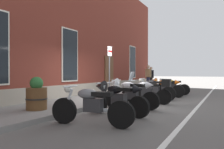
{
  "coord_description": "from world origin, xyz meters",
  "views": [
    {
      "loc": [
        -8.91,
        -4.19,
        1.27
      ],
      "look_at": [
        0.62,
        0.61,
        1.18
      ],
      "focal_mm": 36.95,
      "sensor_mm": 36.0,
      "label": 1
    }
  ],
  "objects_px": {
    "motorcycle_silver_touring": "(149,90)",
    "barrel_planter": "(37,96)",
    "motorcycle_black_naked": "(153,89)",
    "pedestrian_tan_coat": "(148,75)",
    "motorcycle_grey_naked": "(91,106)",
    "pedestrian_dark_jacket": "(151,76)",
    "motorcycle_yellow_naked": "(171,87)",
    "parking_sign": "(109,64)",
    "motorcycle_black_sport": "(115,96)",
    "motorcycle_orange_sport": "(164,86)",
    "motorcycle_white_sport": "(128,92)"
  },
  "relations": [
    {
      "from": "motorcycle_silver_touring",
      "to": "barrel_planter",
      "type": "bearing_deg",
      "value": 147.62
    },
    {
      "from": "motorcycle_black_naked",
      "to": "pedestrian_tan_coat",
      "type": "bearing_deg",
      "value": 19.97
    },
    {
      "from": "motorcycle_grey_naked",
      "to": "pedestrian_dark_jacket",
      "type": "xyz_separation_m",
      "value": [
        11.51,
        2.07,
        0.52
      ]
    },
    {
      "from": "motorcycle_yellow_naked",
      "to": "pedestrian_dark_jacket",
      "type": "bearing_deg",
      "value": 35.86
    },
    {
      "from": "motorcycle_grey_naked",
      "to": "barrel_planter",
      "type": "distance_m",
      "value": 2.4
    },
    {
      "from": "motorcycle_black_naked",
      "to": "barrel_planter",
      "type": "bearing_deg",
      "value": 157.33
    },
    {
      "from": "motorcycle_grey_naked",
      "to": "motorcycle_black_naked",
      "type": "distance_m",
      "value": 5.7
    },
    {
      "from": "pedestrian_tan_coat",
      "to": "parking_sign",
      "type": "xyz_separation_m",
      "value": [
        -5.9,
        -0.02,
        0.6
      ]
    },
    {
      "from": "motorcycle_black_naked",
      "to": "motorcycle_yellow_naked",
      "type": "height_order",
      "value": "motorcycle_black_naked"
    },
    {
      "from": "motorcycle_black_sport",
      "to": "parking_sign",
      "type": "bearing_deg",
      "value": 29.92
    },
    {
      "from": "motorcycle_black_naked",
      "to": "motorcycle_black_sport",
      "type": "bearing_deg",
      "value": -178.56
    },
    {
      "from": "motorcycle_yellow_naked",
      "to": "motorcycle_grey_naked",
      "type": "bearing_deg",
      "value": 179.86
    },
    {
      "from": "motorcycle_black_sport",
      "to": "motorcycle_orange_sport",
      "type": "bearing_deg",
      "value": -0.08
    },
    {
      "from": "motorcycle_yellow_naked",
      "to": "parking_sign",
      "type": "relative_size",
      "value": 0.85
    },
    {
      "from": "motorcycle_white_sport",
      "to": "motorcycle_orange_sport",
      "type": "relative_size",
      "value": 1.07
    },
    {
      "from": "pedestrian_tan_coat",
      "to": "barrel_planter",
      "type": "distance_m",
      "value": 10.2
    },
    {
      "from": "motorcycle_white_sport",
      "to": "pedestrian_tan_coat",
      "type": "bearing_deg",
      "value": 12.76
    },
    {
      "from": "pedestrian_tan_coat",
      "to": "motorcycle_black_sport",
      "type": "bearing_deg",
      "value": -168.11
    },
    {
      "from": "pedestrian_dark_jacket",
      "to": "motorcycle_silver_touring",
      "type": "bearing_deg",
      "value": -163.59
    },
    {
      "from": "barrel_planter",
      "to": "motorcycle_black_naked",
      "type": "bearing_deg",
      "value": -22.67
    },
    {
      "from": "motorcycle_white_sport",
      "to": "motorcycle_black_naked",
      "type": "bearing_deg",
      "value": -1.3
    },
    {
      "from": "motorcycle_grey_naked",
      "to": "motorcycle_black_naked",
      "type": "height_order",
      "value": "motorcycle_black_naked"
    },
    {
      "from": "pedestrian_dark_jacket",
      "to": "motorcycle_grey_naked",
      "type": "bearing_deg",
      "value": -169.81
    },
    {
      "from": "motorcycle_black_sport",
      "to": "parking_sign",
      "type": "relative_size",
      "value": 0.86
    },
    {
      "from": "motorcycle_black_sport",
      "to": "pedestrian_dark_jacket",
      "type": "bearing_deg",
      "value": 11.23
    },
    {
      "from": "motorcycle_silver_touring",
      "to": "parking_sign",
      "type": "height_order",
      "value": "parking_sign"
    },
    {
      "from": "parking_sign",
      "to": "motorcycle_grey_naked",
      "type": "bearing_deg",
      "value": -157.51
    },
    {
      "from": "motorcycle_orange_sport",
      "to": "barrel_planter",
      "type": "xyz_separation_m",
      "value": [
        -6.65,
        2.24,
        0.01
      ]
    },
    {
      "from": "motorcycle_black_sport",
      "to": "motorcycle_white_sport",
      "type": "height_order",
      "value": "motorcycle_white_sport"
    },
    {
      "from": "motorcycle_black_naked",
      "to": "motorcycle_orange_sport",
      "type": "xyz_separation_m",
      "value": [
        1.55,
        -0.11,
        0.06
      ]
    },
    {
      "from": "motorcycle_yellow_naked",
      "to": "pedestrian_dark_jacket",
      "type": "height_order",
      "value": "pedestrian_dark_jacket"
    },
    {
      "from": "barrel_planter",
      "to": "motorcycle_orange_sport",
      "type": "bearing_deg",
      "value": -18.64
    },
    {
      "from": "motorcycle_orange_sport",
      "to": "motorcycle_silver_touring",
      "type": "bearing_deg",
      "value": -177.59
    },
    {
      "from": "motorcycle_black_naked",
      "to": "motorcycle_grey_naked",
      "type": "bearing_deg",
      "value": -178.09
    },
    {
      "from": "motorcycle_white_sport",
      "to": "motorcycle_yellow_naked",
      "type": "xyz_separation_m",
      "value": [
        5.71,
        -0.27,
        -0.11
      ]
    },
    {
      "from": "pedestrian_tan_coat",
      "to": "parking_sign",
      "type": "relative_size",
      "value": 0.7
    },
    {
      "from": "motorcycle_grey_naked",
      "to": "motorcycle_white_sport",
      "type": "relative_size",
      "value": 1.0
    },
    {
      "from": "motorcycle_black_sport",
      "to": "barrel_planter",
      "type": "bearing_deg",
      "value": 112.27
    },
    {
      "from": "motorcycle_grey_naked",
      "to": "motorcycle_yellow_naked",
      "type": "xyz_separation_m",
      "value": [
        8.62,
        -0.02,
        -0.01
      ]
    },
    {
      "from": "motorcycle_black_sport",
      "to": "motorcycle_yellow_naked",
      "type": "height_order",
      "value": "motorcycle_black_sport"
    },
    {
      "from": "pedestrian_tan_coat",
      "to": "motorcycle_orange_sport",
      "type": "bearing_deg",
      "value": -150.98
    },
    {
      "from": "pedestrian_dark_jacket",
      "to": "barrel_planter",
      "type": "distance_m",
      "value": 10.92
    },
    {
      "from": "motorcycle_black_naked",
      "to": "motorcycle_orange_sport",
      "type": "height_order",
      "value": "motorcycle_black_naked"
    },
    {
      "from": "pedestrian_dark_jacket",
      "to": "parking_sign",
      "type": "xyz_separation_m",
      "value": [
        -6.63,
        -0.05,
        0.68
      ]
    },
    {
      "from": "motorcycle_orange_sport",
      "to": "motorcycle_yellow_naked",
      "type": "relative_size",
      "value": 1.0
    },
    {
      "from": "motorcycle_silver_touring",
      "to": "motorcycle_yellow_naked",
      "type": "bearing_deg",
      "value": 0.34
    },
    {
      "from": "pedestrian_tan_coat",
      "to": "pedestrian_dark_jacket",
      "type": "height_order",
      "value": "pedestrian_tan_coat"
    },
    {
      "from": "motorcycle_grey_naked",
      "to": "pedestrian_tan_coat",
      "type": "xyz_separation_m",
      "value": [
        10.78,
        2.04,
        0.59
      ]
    },
    {
      "from": "motorcycle_silver_touring",
      "to": "pedestrian_dark_jacket",
      "type": "bearing_deg",
      "value": 16.41
    },
    {
      "from": "motorcycle_black_sport",
      "to": "barrel_planter",
      "type": "relative_size",
      "value": 2.04
    }
  ]
}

